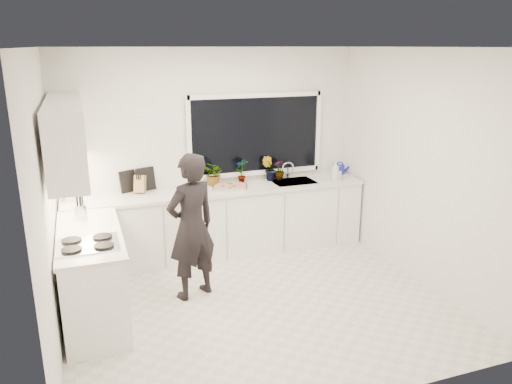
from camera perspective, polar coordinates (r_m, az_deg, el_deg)
name	(u,v)px	position (r m, az deg, el deg)	size (l,w,h in m)	color
floor	(257,304)	(5.61, 0.17, -12.69)	(4.00, 3.50, 0.02)	beige
wall_back	(213,152)	(6.72, -4.94, 4.62)	(4.00, 0.02, 2.70)	white
wall_left	(45,205)	(4.82, -22.93, -1.40)	(0.02, 3.50, 2.70)	white
wall_right	(422,169)	(6.05, 18.41, 2.51)	(0.02, 3.50, 2.70)	white
ceiling	(258,46)	(4.90, 0.20, 16.34)	(4.00, 3.50, 0.02)	white
window	(256,135)	(6.82, -0.01, 6.57)	(1.80, 0.02, 1.00)	black
base_cabinets_back	(221,223)	(6.68, -4.07, -3.55)	(3.92, 0.58, 0.88)	white
base_cabinets_left	(93,276)	(5.45, -18.11, -9.13)	(0.58, 1.60, 0.88)	white
countertop_back	(220,190)	(6.53, -4.12, 0.22)	(3.94, 0.62, 0.04)	silver
countertop_left	(89,234)	(5.28, -18.55, -4.61)	(0.62, 1.60, 0.04)	silver
upper_cabinets	(66,135)	(5.38, -20.87, 6.07)	(0.34, 2.10, 0.70)	white
sink	(293,185)	(6.89, 4.29, 0.82)	(0.58, 0.42, 0.14)	silver
faucet	(288,170)	(7.03, 3.66, 2.49)	(0.03, 0.03, 0.22)	silver
stovetop	(88,244)	(4.94, -18.69, -5.64)	(0.56, 0.48, 0.03)	black
person	(191,227)	(5.48, -7.39, -3.97)	(0.60, 0.39, 1.64)	black
pizza_tray	(230,187)	(6.54, -2.97, 0.57)	(0.45, 0.33, 0.03)	#B9BABE
pizza	(230,186)	(6.53, -2.97, 0.72)	(0.41, 0.29, 0.01)	#B53518
watering_can	(340,169)	(7.35, 9.52, 2.56)	(0.14, 0.14, 0.13)	#121FAC
paper_towel_roll	(69,190)	(6.38, -20.63, 0.19)	(0.11, 0.11, 0.26)	white
knife_block	(140,185)	(6.45, -13.12, 0.83)	(0.13, 0.10, 0.22)	#997847
utensil_crock	(81,212)	(5.67, -19.40, -2.17)	(0.13, 0.13, 0.16)	silver
picture_frame_large	(128,181)	(6.53, -14.43, 1.19)	(0.22, 0.02, 0.28)	black
picture_frame_small	(146,179)	(6.55, -12.49, 1.46)	(0.25, 0.02, 0.30)	black
herb_plants	(239,172)	(6.73, -1.97, 2.32)	(1.19, 0.38, 0.34)	#26662D
soap_bottles	(336,172)	(6.96, 9.11, 2.32)	(0.16, 0.15, 0.28)	#D8BF66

